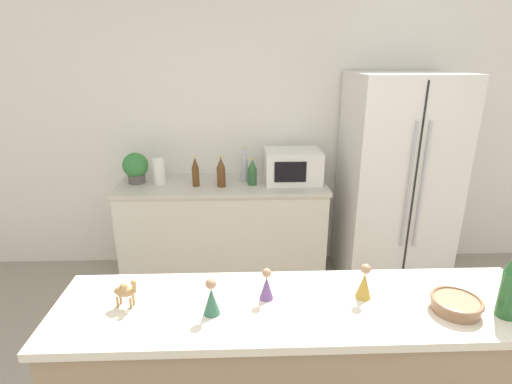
{
  "coord_description": "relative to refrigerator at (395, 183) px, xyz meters",
  "views": [
    {
      "loc": [
        -0.25,
        -0.92,
        1.96
      ],
      "look_at": [
        -0.17,
        1.42,
        1.15
      ],
      "focal_mm": 28.0,
      "sensor_mm": 36.0,
      "label": 1
    }
  ],
  "objects": [
    {
      "name": "wise_man_figurine_purple",
      "position": [
        -1.44,
        -1.9,
        0.16
      ],
      "size": [
        0.07,
        0.07,
        0.16
      ],
      "color": "#33664C",
      "rests_on": "bar_counter"
    },
    {
      "name": "potted_plant",
      "position": [
        -2.24,
        0.13,
        0.13
      ],
      "size": [
        0.22,
        0.22,
        0.27
      ],
      "color": "#595451",
      "rests_on": "back_counter"
    },
    {
      "name": "wise_man_figurine_blue",
      "position": [
        -1.23,
        -1.81,
        0.15
      ],
      "size": [
        0.06,
        0.06,
        0.14
      ],
      "color": "#6B4784",
      "rests_on": "bar_counter"
    },
    {
      "name": "back_bottle_2",
      "position": [
        -1.23,
        0.03,
        0.1
      ],
      "size": [
        0.08,
        0.08,
        0.23
      ],
      "color": "#2D6033",
      "rests_on": "back_counter"
    },
    {
      "name": "wall_back",
      "position": [
        -1.07,
        0.42,
        0.36
      ],
      "size": [
        8.0,
        0.06,
        2.55
      ],
      "color": "white",
      "rests_on": "ground_plane"
    },
    {
      "name": "back_bottle_1",
      "position": [
        -1.3,
        0.13,
        0.14
      ],
      "size": [
        0.07,
        0.07,
        0.31
      ],
      "color": "#B2B7BC",
      "rests_on": "back_counter"
    },
    {
      "name": "wise_man_figurine_crimson",
      "position": [
        -0.82,
        -1.82,
        0.16
      ],
      "size": [
        0.07,
        0.07,
        0.15
      ],
      "color": "#B28933",
      "rests_on": "bar_counter"
    },
    {
      "name": "refrigerator",
      "position": [
        0.0,
        0.0,
        0.0
      ],
      "size": [
        0.86,
        0.77,
        1.83
      ],
      "color": "silver",
      "rests_on": "ground_plane"
    },
    {
      "name": "back_bottle_0",
      "position": [
        -1.51,
        0.11,
        0.1
      ],
      "size": [
        0.08,
        0.08,
        0.23
      ],
      "color": "#B2B7BC",
      "rests_on": "back_counter"
    },
    {
      "name": "microwave",
      "position": [
        -0.88,
        0.11,
        0.13
      ],
      "size": [
        0.48,
        0.37,
        0.28
      ],
      "color": "white",
      "rests_on": "back_counter"
    },
    {
      "name": "paper_towel_roll",
      "position": [
        -2.03,
        0.09,
        0.1
      ],
      "size": [
        0.1,
        0.1,
        0.22
      ],
      "color": "white",
      "rests_on": "back_counter"
    },
    {
      "name": "back_counter",
      "position": [
        -1.49,
        0.09,
        -0.46
      ],
      "size": [
        1.8,
        0.63,
        0.9
      ],
      "color": "silver",
      "rests_on": "ground_plane"
    },
    {
      "name": "camel_figurine",
      "position": [
        -1.79,
        -1.84,
        0.16
      ],
      "size": [
        0.1,
        0.06,
        0.12
      ],
      "color": "#A87F4C",
      "rests_on": "bar_counter"
    },
    {
      "name": "back_bottle_3",
      "position": [
        -1.71,
        0.01,
        0.11
      ],
      "size": [
        0.06,
        0.06,
        0.26
      ],
      "color": "brown",
      "rests_on": "back_counter"
    },
    {
      "name": "back_bottle_4",
      "position": [
        -1.5,
        -0.01,
        0.11
      ],
      "size": [
        0.07,
        0.07,
        0.26
      ],
      "color": "brown",
      "rests_on": "back_counter"
    },
    {
      "name": "fruit_bowl",
      "position": [
        -0.48,
        -1.92,
        0.12
      ],
      "size": [
        0.2,
        0.2,
        0.06
      ],
      "color": "#8C6647",
      "rests_on": "bar_counter"
    }
  ]
}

